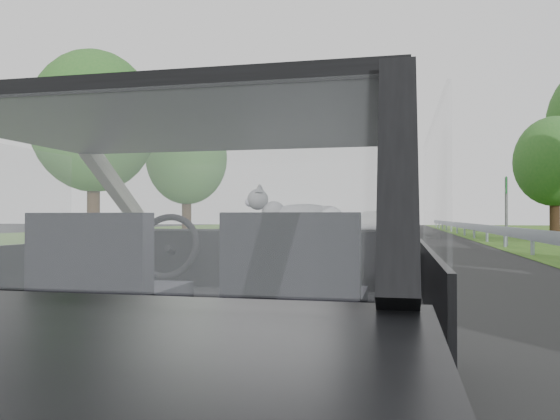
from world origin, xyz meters
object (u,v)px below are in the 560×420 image
at_px(other_car, 379,226).
at_px(highway_sign, 506,212).
at_px(subject_car, 220,295).
at_px(cat, 304,215).

relative_size(other_car, highway_sign, 1.59).
xyz_separation_m(subject_car, other_car, (-0.06, 21.89, -0.07)).
height_order(subject_car, cat, subject_car).
bearing_deg(other_car, subject_car, -86.15).
bearing_deg(subject_car, other_car, 90.16).
height_order(other_car, highway_sign, highway_sign).
bearing_deg(other_car, highway_sign, -29.85).
relative_size(subject_car, other_car, 1.00).
height_order(subject_car, highway_sign, highway_sign).
bearing_deg(cat, subject_car, -121.02).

